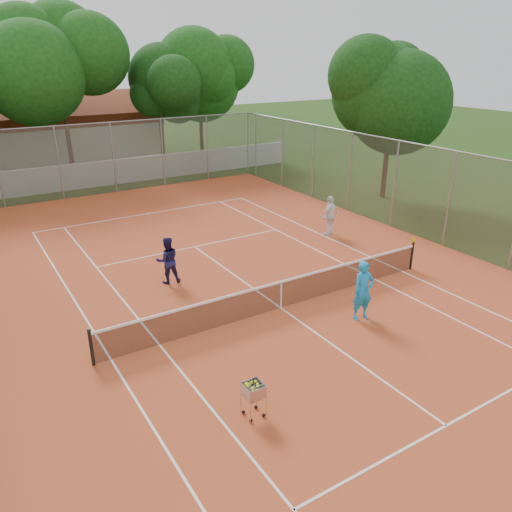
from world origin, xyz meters
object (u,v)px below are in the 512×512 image
player_far_right (330,216)px  ball_hopper (253,399)px  tennis_net (281,294)px  clubhouse (38,131)px  player_near (363,291)px  player_far_left (168,260)px

player_far_right → ball_hopper: (-9.19, -8.47, -0.44)m
player_far_right → ball_hopper: size_ratio=1.94×
tennis_net → ball_hopper: bearing=-131.3°
clubhouse → ball_hopper: size_ratio=17.70×
ball_hopper → player_near: bearing=-1.9°
player_far_left → player_near: bearing=135.4°
tennis_net → ball_hopper: (-3.41, -3.88, -0.03)m
player_far_left → player_far_right: (8.06, 0.89, 0.05)m
tennis_net → clubhouse: clubhouse is taller
player_near → player_far_left: 6.83m
clubhouse → player_far_right: clubhouse is taller
clubhouse → player_far_left: bearing=-90.6°
player_far_left → player_far_right: bearing=-164.2°
tennis_net → player_far_left: player_far_left is taller
clubhouse → player_far_left: clubhouse is taller
player_near → player_far_right: 7.60m
player_near → clubhouse: bearing=105.1°
player_near → ball_hopper: 5.55m
tennis_net → player_far_right: 7.39m
clubhouse → player_near: bearing=-83.1°
tennis_net → player_near: size_ratio=6.33×
clubhouse → player_far_left: 25.33m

